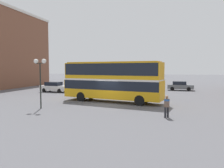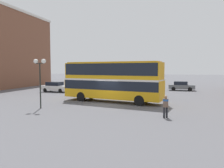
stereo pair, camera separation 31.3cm
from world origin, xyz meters
TOP-DOWN VIEW (x-y plane):
  - ground_plane at (0.00, 0.00)m, footprint 240.00×240.00m
  - double_decker_bus at (0.19, 1.92)m, footprint 11.68×4.69m
  - pedestrian_foreground at (6.23, -4.77)m, footprint 0.60×0.60m
  - parked_car_kerb_near at (-8.20, 14.86)m, footprint 4.19×2.40m
  - parked_car_kerb_far at (-11.42, 9.81)m, footprint 4.65×2.18m
  - parked_car_side_street at (8.44, 17.54)m, footprint 4.38×2.05m
  - street_lamp_twin_globe at (-5.35, -3.71)m, footprint 1.27×0.43m

SIDE VIEW (x-z plane):
  - ground_plane at x=0.00m, z-range 0.00..0.00m
  - parked_car_side_street at x=8.44m, z-range 0.01..1.58m
  - parked_car_kerb_near at x=-8.20m, z-range 0.02..1.59m
  - parked_car_kerb_far at x=-11.42m, z-range 0.00..1.63m
  - pedestrian_foreground at x=6.23m, z-range 0.19..1.92m
  - double_decker_bus at x=0.19m, z-range 0.35..4.88m
  - street_lamp_twin_globe at x=-5.35m, z-range 1.48..6.17m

